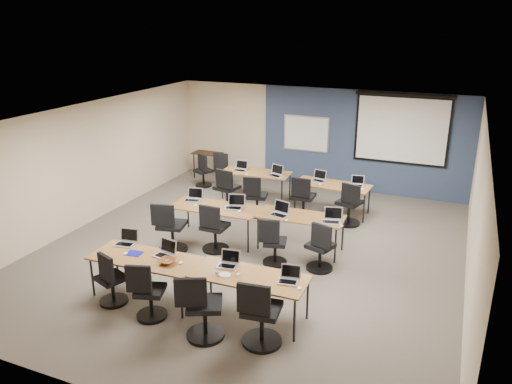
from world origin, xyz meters
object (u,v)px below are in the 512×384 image
at_px(training_table_back_right, 333,186).
at_px(laptop_10, 319,178).
at_px(spare_chair_b, 203,173).
at_px(laptop_2, 229,262).
at_px(projector_screen, 402,125).
at_px(training_table_mid_right, 301,218).
at_px(whiteboard, 306,134).
at_px(laptop_4, 194,197).
at_px(task_chair_5, 214,232).
at_px(training_table_mid_left, 216,209).
at_px(laptop_3, 289,278).
at_px(task_chair_4, 170,231).
at_px(task_chair_6, 273,246).
at_px(laptop_8, 241,168).
at_px(task_chair_2, 202,312).
at_px(task_chair_8, 227,192).
at_px(training_table_front_left, 145,260).
at_px(training_table_front_right, 249,278).
at_px(spare_chair_a, 224,172).
at_px(training_table_back_left, 256,174).
at_px(task_chair_7, 320,251).
at_px(laptop_0, 127,240).
at_px(task_chair_3, 260,318).
at_px(laptop_5, 235,205).
at_px(task_chair_9, 256,199).
at_px(task_chair_11, 349,207).
at_px(laptop_7, 332,218).
at_px(laptop_1, 166,252).
at_px(laptop_6, 280,212).
at_px(task_chair_0, 111,283).
at_px(task_chair_1, 148,296).
at_px(task_chair_10, 303,201).
at_px(laptop_11, 357,183).

relative_size(training_table_back_right, laptop_10, 5.45).
bearing_deg(spare_chair_b, laptop_2, -30.66).
relative_size(projector_screen, training_table_mid_right, 1.41).
xyz_separation_m(whiteboard, training_table_mid_right, (1.18, -4.05, -0.77)).
xyz_separation_m(whiteboard, laptop_4, (-1.22, -4.08, -0.66)).
bearing_deg(laptop_4, task_chair_5, -49.40).
bearing_deg(training_table_mid_left, projector_screen, 52.19).
xyz_separation_m(laptop_3, task_chair_4, (-3.00, 1.47, -0.35)).
relative_size(task_chair_6, laptop_8, 2.95).
bearing_deg(task_chair_2, task_chair_6, 62.72).
bearing_deg(laptop_8, task_chair_8, -87.94).
distance_m(training_table_front_left, training_table_front_right, 1.82).
height_order(laptop_3, spare_chair_a, spare_chair_a).
xyz_separation_m(training_table_back_left, task_chair_5, (0.41, -3.13, -0.26)).
bearing_deg(task_chair_7, whiteboard, 128.11).
height_order(laptop_0, spare_chair_b, laptop_0).
bearing_deg(task_chair_3, laptop_5, 113.83).
xyz_separation_m(task_chair_2, laptop_5, (-1.00, 3.27, 0.36)).
bearing_deg(laptop_5, task_chair_7, -32.92).
height_order(laptop_5, task_chair_9, laptop_5).
bearing_deg(training_table_mid_left, task_chair_11, 35.95).
height_order(laptop_7, spare_chair_a, laptop_7).
bearing_deg(task_chair_4, task_chair_8, 77.81).
height_order(training_table_back_right, spare_chair_b, spare_chair_b).
distance_m(laptop_7, laptop_10, 2.56).
bearing_deg(laptop_1, laptop_5, 97.75).
bearing_deg(spare_chair_a, laptop_1, -74.41).
relative_size(laptop_4, laptop_5, 0.94).
bearing_deg(task_chair_11, laptop_1, -100.46).
xyz_separation_m(laptop_6, laptop_10, (0.10, 2.44, -0.00)).
height_order(training_table_mid_left, task_chair_8, task_chair_8).
bearing_deg(laptop_4, training_table_mid_left, -25.01).
height_order(training_table_mid_right, laptop_6, laptop_6).
xyz_separation_m(task_chair_0, laptop_2, (1.78, 0.69, 0.40)).
xyz_separation_m(task_chair_1, task_chair_9, (-0.13, 4.58, 0.01)).
bearing_deg(laptop_2, training_table_back_left, 99.62).
bearing_deg(task_chair_9, task_chair_10, 2.33).
bearing_deg(task_chair_4, task_chair_5, 11.16).
xyz_separation_m(training_table_back_left, laptop_4, (-0.43, -2.43, 0.11)).
bearing_deg(training_table_back_right, training_table_front_left, -106.83).
bearing_deg(projector_screen, laptop_11, -112.13).
xyz_separation_m(training_table_back_right, task_chair_2, (-0.47, -5.56, -0.25)).
distance_m(task_chair_10, spare_chair_a, 3.04).
bearing_deg(training_table_back_left, task_chair_2, -77.39).
height_order(laptop_3, task_chair_5, task_chair_5).
height_order(training_table_front_right, laptop_11, laptop_11).
distance_m(projector_screen, training_table_mid_right, 4.40).
bearing_deg(task_chair_9, task_chair_8, 160.01).
distance_m(projector_screen, laptop_0, 7.50).
distance_m(whiteboard, laptop_0, 6.59).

